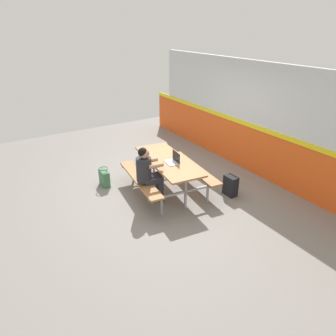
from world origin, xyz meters
name	(u,v)px	position (x,y,z in m)	size (l,w,h in m)	color
ground_plane	(164,188)	(0.00, 0.00, -0.01)	(10.00, 10.00, 0.02)	gray
accent_backdrop	(245,118)	(0.00, 2.30, 1.25)	(8.00, 0.14, 2.60)	#E55119
picnic_table_main	(168,167)	(0.16, 0.00, 0.58)	(2.03, 1.76, 0.74)	#9E6B3D
student_nearer	(148,171)	(0.33, -0.58, 0.71)	(0.39, 0.54, 1.21)	#2D2D38
laptop_silver	(173,160)	(0.33, 0.02, 0.79)	(0.34, 0.26, 0.22)	silver
backpack_dark	(231,186)	(1.01, 1.04, 0.22)	(0.30, 0.22, 0.44)	black
tote_bag_bright	(104,178)	(-0.81, -1.09, 0.19)	(0.34, 0.21, 0.43)	#3F724C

